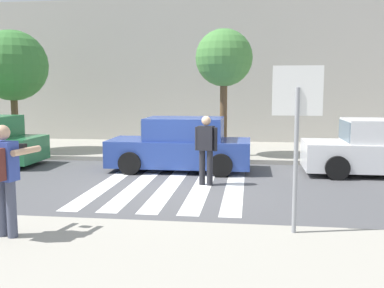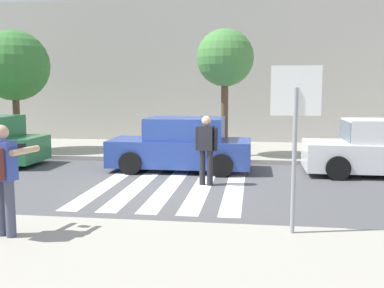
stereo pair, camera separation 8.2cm
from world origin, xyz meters
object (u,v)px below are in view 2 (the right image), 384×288
Objects in this scene: pedestrian_crossing at (206,146)px; street_tree_center at (225,59)px; parked_car_blue at (182,146)px; photographer_with_backpack at (2,171)px; parked_car_white at (382,149)px; stop_sign at (295,112)px; street_tree_west at (14,66)px.

street_tree_center is at bearing 87.32° from pedestrian_crossing.
street_tree_center reaches higher than pedestrian_crossing.
street_tree_center is at bearing 61.34° from parked_car_blue.
pedestrian_crossing is at bearing 60.86° from photographer_with_backpack.
pedestrian_crossing is at bearing -157.48° from parked_car_white.
stop_sign is 12.07m from street_tree_west.
street_tree_west is (-7.23, 4.05, 2.19)m from pedestrian_crossing.
street_tree_west is (-4.61, 8.75, 2.00)m from photographer_with_backpack.
pedestrian_crossing is at bearing 114.62° from stop_sign.
parked_car_blue is at bearing -18.56° from street_tree_west.
street_tree_west is 1.02× the size of street_tree_center.
street_tree_west is (-9.01, 7.95, 1.12)m from stop_sign.
pedestrian_crossing reaches higher than parked_car_blue.
stop_sign is 4.41m from pedestrian_crossing.
photographer_with_backpack is (-4.40, -0.80, -0.88)m from stop_sign.
street_tree_west is at bearing 169.92° from parked_car_white.
parked_car_blue is (-2.71, 5.83, -1.32)m from stop_sign.
stop_sign reaches higher than photographer_with_backpack.
street_tree_west is 7.42m from street_tree_center.
photographer_with_backpack is at bearing -119.14° from pedestrian_crossing.
street_tree_west reaches higher than parked_car_blue.
street_tree_center is (7.42, -0.08, 0.18)m from street_tree_west.
stop_sign is at bearing -65.38° from pedestrian_crossing.
parked_car_white is at bearing -10.08° from street_tree_west.
stop_sign is at bearing -65.07° from parked_car_blue.
parked_car_white is at bearing 22.52° from pedestrian_crossing.
stop_sign is 6.64m from parked_car_white.
street_tree_west is (-6.30, 2.12, 2.44)m from parked_car_blue.
stop_sign is 4.56m from photographer_with_backpack.
street_tree_west is at bearing 161.44° from parked_car_blue.
photographer_with_backpack is 6.86m from parked_car_blue.
street_tree_center is (0.19, 3.98, 2.37)m from pedestrian_crossing.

